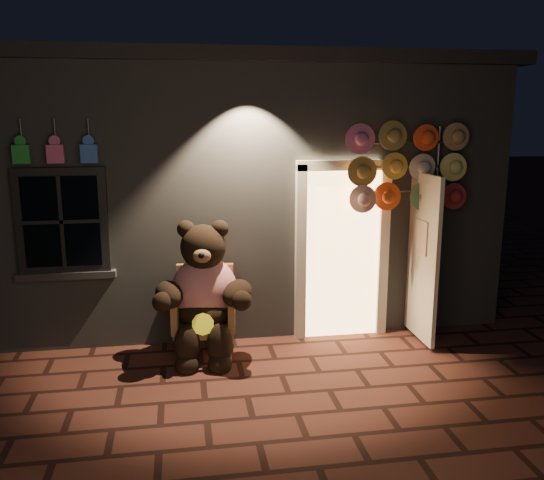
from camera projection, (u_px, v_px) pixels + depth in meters
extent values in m
plane|color=#52291F|center=(247.00, 396.00, 5.66)|extent=(60.00, 60.00, 0.00)
cube|color=slate|center=(217.00, 183.00, 9.17)|extent=(7.00, 5.00, 3.30)
cube|color=black|center=(214.00, 70.00, 8.80)|extent=(7.30, 5.30, 0.16)
cube|color=black|center=(62.00, 221.00, 6.44)|extent=(1.00, 0.10, 1.20)
cube|color=black|center=(62.00, 221.00, 6.42)|extent=(0.82, 0.06, 1.02)
cube|color=slate|center=(67.00, 275.00, 6.58)|extent=(1.10, 0.14, 0.08)
cube|color=#FFBF72|center=(341.00, 253.00, 7.08)|extent=(0.92, 0.10, 2.10)
cube|color=beige|center=(301.00, 255.00, 6.96)|extent=(0.12, 0.12, 2.20)
cube|color=beige|center=(383.00, 252.00, 7.12)|extent=(0.12, 0.12, 2.20)
cube|color=beige|center=(344.00, 165.00, 6.81)|extent=(1.16, 0.12, 0.12)
cube|color=beige|center=(423.00, 258.00, 6.85)|extent=(0.05, 0.80, 2.00)
cube|color=#24852C|center=(21.00, 154.00, 6.15)|extent=(0.18, 0.07, 0.20)
cylinder|color=#59595E|center=(21.00, 130.00, 6.16)|extent=(0.02, 0.02, 0.25)
cube|color=#BF4E79|center=(56.00, 154.00, 6.21)|extent=(0.18, 0.07, 0.20)
cylinder|color=#59595E|center=(55.00, 130.00, 6.21)|extent=(0.02, 0.02, 0.25)
cube|color=#3157AC|center=(89.00, 154.00, 6.26)|extent=(0.18, 0.07, 0.20)
cylinder|color=#59595E|center=(88.00, 130.00, 6.27)|extent=(0.02, 0.02, 0.25)
cube|color=#A56540|center=(205.00, 326.00, 6.58)|extent=(0.72, 0.68, 0.09)
cube|color=#A56540|center=(206.00, 291.00, 6.78)|extent=(0.66, 0.15, 0.66)
cube|color=#A56540|center=(177.00, 312.00, 6.50)|extent=(0.14, 0.57, 0.38)
cube|color=#A56540|center=(232.00, 311.00, 6.54)|extent=(0.14, 0.57, 0.38)
cylinder|color=#A56540|center=(178.00, 352.00, 6.35)|extent=(0.05, 0.05, 0.30)
cylinder|color=#A56540|center=(229.00, 351.00, 6.38)|extent=(0.05, 0.05, 0.30)
cylinder|color=#A56540|center=(183.00, 334.00, 6.86)|extent=(0.05, 0.05, 0.30)
cylinder|color=#A56540|center=(230.00, 333.00, 6.89)|extent=(0.05, 0.05, 0.30)
ellipsoid|color=red|center=(205.00, 290.00, 6.55)|extent=(0.81, 0.68, 0.79)
ellipsoid|color=black|center=(205.00, 312.00, 6.52)|extent=(0.67, 0.59, 0.37)
sphere|color=black|center=(203.00, 247.00, 6.39)|extent=(0.56, 0.56, 0.51)
sphere|color=black|center=(186.00, 229.00, 6.37)|extent=(0.20, 0.20, 0.20)
sphere|color=black|center=(220.00, 229.00, 6.39)|extent=(0.20, 0.20, 0.20)
ellipsoid|color=olive|center=(202.00, 256.00, 6.17)|extent=(0.21, 0.16, 0.16)
ellipsoid|color=black|center=(169.00, 294.00, 6.29)|extent=(0.40, 0.57, 0.29)
ellipsoid|color=black|center=(237.00, 293.00, 6.33)|extent=(0.48, 0.59, 0.29)
ellipsoid|color=black|center=(187.00, 346.00, 6.24)|extent=(0.29, 0.29, 0.49)
ellipsoid|color=black|center=(220.00, 345.00, 6.26)|extent=(0.29, 0.29, 0.49)
sphere|color=black|center=(187.00, 365.00, 6.22)|extent=(0.26, 0.26, 0.26)
sphere|color=black|center=(220.00, 364.00, 6.24)|extent=(0.26, 0.26, 0.26)
cylinder|color=yellow|center=(203.00, 324.00, 6.20)|extent=(0.25, 0.12, 0.23)
cylinder|color=#59595E|center=(434.00, 232.00, 7.11)|extent=(0.04, 0.04, 2.58)
cylinder|color=#59595E|center=(417.00, 143.00, 6.81)|extent=(1.15, 0.03, 0.03)
cylinder|color=#59595E|center=(416.00, 167.00, 6.87)|extent=(1.15, 0.03, 0.03)
cylinder|color=#59595E|center=(415.00, 191.00, 6.93)|extent=(1.15, 0.03, 0.03)
cylinder|color=#C35E88|center=(361.00, 139.00, 6.63)|extent=(0.33, 0.11, 0.33)
cylinder|color=olive|center=(394.00, 139.00, 6.66)|extent=(0.33, 0.11, 0.33)
cylinder|color=#F94D20|center=(426.00, 139.00, 6.69)|extent=(0.33, 0.11, 0.33)
cylinder|color=#AB854F|center=(454.00, 139.00, 6.81)|extent=(0.33, 0.11, 0.33)
cylinder|color=#A57B36|center=(361.00, 169.00, 6.67)|extent=(0.33, 0.11, 0.33)
cylinder|color=#F3B741|center=(393.00, 168.00, 6.70)|extent=(0.33, 0.11, 0.33)
cylinder|color=beige|center=(422.00, 167.00, 6.82)|extent=(0.33, 0.11, 0.33)
cylinder|color=#FCEC79|center=(454.00, 167.00, 6.85)|extent=(0.33, 0.11, 0.33)
cylinder|color=#D89E8A|center=(361.00, 197.00, 6.72)|extent=(0.33, 0.11, 0.33)
cylinder|color=#E2561F|center=(390.00, 196.00, 6.83)|extent=(0.33, 0.11, 0.33)
cylinder|color=#5A9058|center=(422.00, 196.00, 6.86)|extent=(0.33, 0.11, 0.33)
cylinder|color=#A72E2D|center=(453.00, 195.00, 6.90)|extent=(0.33, 0.11, 0.33)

